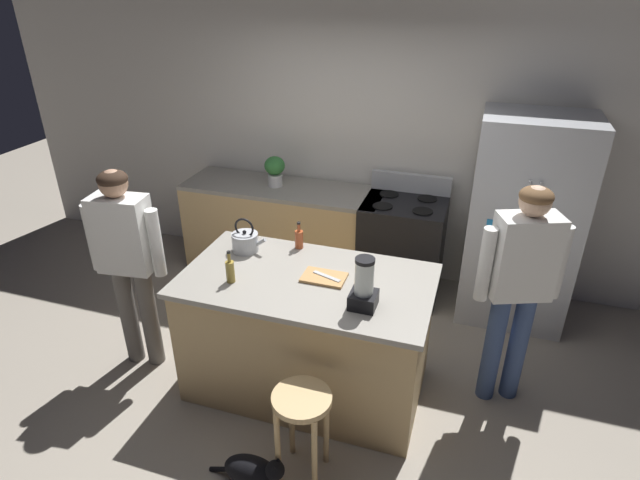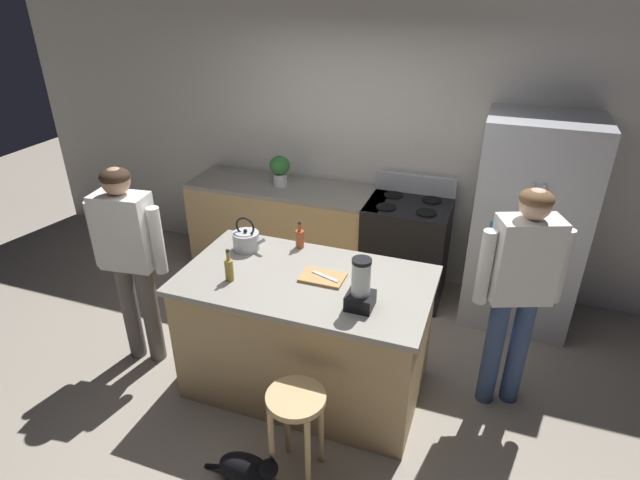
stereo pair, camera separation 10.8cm
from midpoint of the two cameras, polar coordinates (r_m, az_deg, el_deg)
name	(u,v)px [view 2 (the right image)]	position (r m, az deg, el deg)	size (l,w,h in m)	color
ground_plane	(307,383)	(4.17, -0.69, -15.52)	(14.00, 14.00, 0.00)	#9E9384
back_wall	(378,145)	(5.14, 7.00, 10.38)	(8.00, 0.10, 2.70)	silver
kitchen_island	(306,333)	(3.86, -0.73, -10.27)	(1.75, 0.98, 0.96)	tan
back_counter_run	(288,230)	(5.34, -2.92, 1.14)	(2.00, 0.64, 0.96)	tan
refrigerator	(528,225)	(4.77, 22.52, 1.54)	(0.90, 0.73, 1.85)	#B7BABF
stove_range	(405,249)	(5.01, 10.01, -0.99)	(0.76, 0.65, 1.14)	black
person_by_island_left	(129,250)	(4.09, -19.62, -1.07)	(0.60, 0.27, 1.65)	#66605B
person_by_sink_right	(520,282)	(3.69, 21.94, -4.34)	(0.58, 0.35, 1.68)	#384C7A
bar_stool	(296,413)	(3.26, -1.64, -18.55)	(0.36, 0.36, 0.63)	tan
cat	(248,469)	(3.52, -6.99, -23.80)	(0.52, 0.18, 0.26)	black
potted_plant	(280,169)	(5.11, -3.86, 7.84)	(0.20, 0.20, 0.30)	silver
blender_appliance	(361,287)	(3.22, 5.47, -5.24)	(0.17, 0.17, 0.35)	black
bottle_vinegar	(229,269)	(3.56, -9.14, -3.20)	(0.06, 0.06, 0.24)	olive
bottle_cooking_sauce	(300,238)	(3.94, -1.47, 0.19)	(0.06, 0.06, 0.22)	#B24C26
tea_kettle	(246,240)	(3.94, -7.37, -0.01)	(0.28, 0.20, 0.27)	#B7BABF
cutting_board	(323,277)	(3.57, 1.16, -4.16)	(0.30, 0.20, 0.02)	#B7844C
chef_knife	(325,276)	(3.56, 1.46, -4.04)	(0.22, 0.03, 0.01)	#B7BABF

